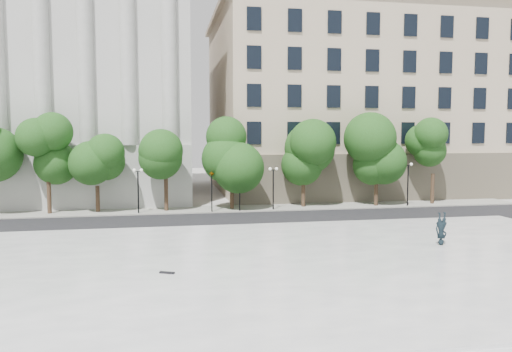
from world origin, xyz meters
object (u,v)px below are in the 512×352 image
object	(u,v)px
traffic_light_west	(212,171)
traffic_light_east	(240,172)
person_lying	(441,240)
skateboard	(167,273)

from	to	relation	value
traffic_light_west	traffic_light_east	distance (m)	2.51
traffic_light_west	person_lying	xyz separation A→B (m)	(12.10, -17.14, -3.01)
traffic_light_west	skateboard	distance (m)	21.02
traffic_light_west	person_lying	distance (m)	21.20
person_lying	traffic_light_west	bearing A→B (deg)	126.66
traffic_light_east	traffic_light_west	bearing A→B (deg)	180.00
traffic_light_west	skateboard	bearing A→B (deg)	-101.13
traffic_light_west	traffic_light_east	size ratio (longest dim) A/B	1.02
traffic_light_east	skateboard	size ratio (longest dim) A/B	5.60
traffic_light_west	skateboard	size ratio (longest dim) A/B	5.74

